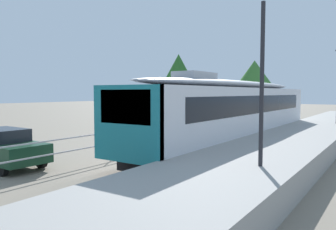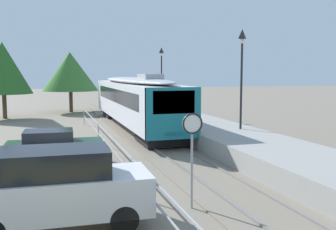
% 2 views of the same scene
% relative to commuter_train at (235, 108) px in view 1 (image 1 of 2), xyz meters
% --- Properties ---
extents(ground_plane, '(160.00, 160.00, 0.00)m').
position_rel_commuter_train_xyz_m(ground_plane, '(-3.00, -5.15, -2.14)').
color(ground_plane, slate).
extents(track_rails, '(3.20, 60.00, 0.14)m').
position_rel_commuter_train_xyz_m(track_rails, '(0.00, -5.15, -2.11)').
color(track_rails, slate).
rests_on(track_rails, ground).
extents(commuter_train, '(2.82, 18.60, 3.74)m').
position_rel_commuter_train_xyz_m(commuter_train, '(0.00, 0.00, 0.00)').
color(commuter_train, silver).
rests_on(commuter_train, track_rails).
extents(station_platform, '(3.90, 60.00, 0.90)m').
position_rel_commuter_train_xyz_m(station_platform, '(3.25, -5.15, -1.69)').
color(station_platform, '#999691').
rests_on(station_platform, ground).
extents(platform_lamp_mid_platform, '(0.34, 0.34, 5.35)m').
position_rel_commuter_train_xyz_m(platform_lamp_mid_platform, '(4.15, -8.12, 2.48)').
color(platform_lamp_mid_platform, '#232328').
rests_on(platform_lamp_mid_platform, station_platform).
extents(parked_hatchback_dark_green, '(4.06, 1.91, 1.53)m').
position_rel_commuter_train_xyz_m(parked_hatchback_dark_green, '(-5.66, -10.08, -1.35)').
color(parked_hatchback_dark_green, '#143823').
rests_on(parked_hatchback_dark_green, ground).
extents(tree_behind_carpark, '(5.56, 5.56, 6.02)m').
position_rel_commuter_train_xyz_m(tree_behind_carpark, '(-3.69, 13.42, 1.93)').
color(tree_behind_carpark, brown).
rests_on(tree_behind_carpark, ground).
extents(tree_behind_station_far, '(4.82, 4.82, 6.58)m').
position_rel_commuter_train_xyz_m(tree_behind_station_far, '(-9.50, 9.22, 2.21)').
color(tree_behind_station_far, brown).
rests_on(tree_behind_station_far, ground).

